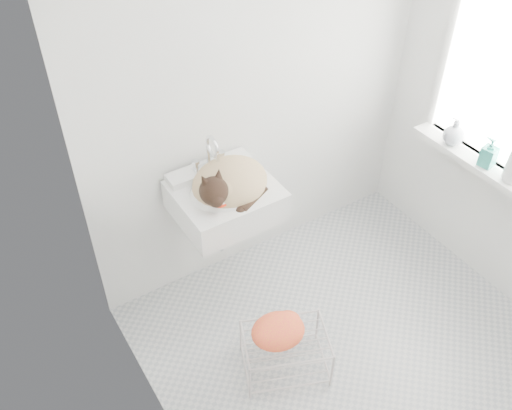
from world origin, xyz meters
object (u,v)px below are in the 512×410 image
sink (225,188)px  cat (228,183)px  bottle_a (509,180)px  bottle_b (485,165)px  bottle_c (451,143)px  wire_rack (285,351)px

sink → cat: 0.05m
sink → bottle_a: (1.38, -0.78, 0.00)m
bottle_a → bottle_b: (0.00, 0.17, 0.00)m
cat → bottle_c: bearing=-23.9°
bottle_a → bottle_b: bearing=90.0°
sink → bottle_c: 1.43m
bottle_c → wire_rack: bearing=-167.6°
sink → bottle_c: (1.38, -0.35, 0.00)m
sink → bottle_c: bearing=-14.3°
cat → wire_rack: size_ratio=1.09×
bottle_b → sink: bearing=156.1°
sink → cat: (0.01, -0.02, 0.04)m
cat → bottle_c: cat is taller
sink → wire_rack: bearing=-91.8°
sink → bottle_a: 1.59m
bottle_b → bottle_c: size_ratio=1.08×
cat → wire_rack: bearing=-103.1°
sink → bottle_a: bearing=-29.6°
cat → bottle_a: size_ratio=2.17×
sink → bottle_a: size_ratio=2.46×
bottle_a → bottle_c: bottle_a is taller
sink → bottle_c: sink is taller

